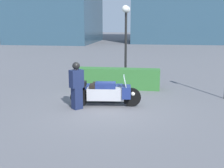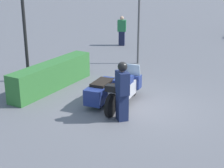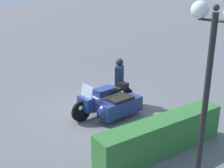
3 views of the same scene
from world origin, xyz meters
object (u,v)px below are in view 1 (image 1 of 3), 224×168
Objects in this scene: police_motorcycle at (107,91)px; officer_rider at (77,84)px; hedge_bush_curbside at (119,79)px; twin_lamp_post at (126,24)px.

officer_rider reaches higher than police_motorcycle.
twin_lamp_post reaches higher than hedge_bush_curbside.
hedge_bush_curbside is 0.99× the size of twin_lamp_post.
officer_rider reaches higher than hedge_bush_curbside.
police_motorcycle is at bearing -92.71° from hedge_bush_curbside.
hedge_bush_curbside is at bearing 114.81° from officer_rider.
police_motorcycle is 4.68m from twin_lamp_post.
police_motorcycle is 1.54× the size of officer_rider.
twin_lamp_post is at bearing 79.03° from police_motorcycle.
twin_lamp_post is (0.31, 3.93, 2.53)m from police_motorcycle.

